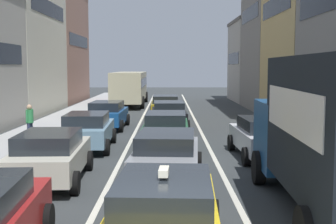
{
  "coord_description": "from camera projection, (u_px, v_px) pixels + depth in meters",
  "views": [
    {
      "loc": [
        -0.01,
        -5.94,
        3.36
      ],
      "look_at": [
        0.0,
        12.0,
        1.6
      ],
      "focal_mm": 49.33,
      "sensor_mm": 36.0,
      "label": 1
    }
  ],
  "objects": [
    {
      "name": "sedan_left_lane_third",
      "position": [
        87.0,
        130.0,
        18.83
      ],
      "size": [
        2.16,
        4.35,
        1.49
      ],
      "rotation": [
        0.0,
        0.0,
        1.6
      ],
      "color": "#759EB7",
      "rests_on": "ground"
    },
    {
      "name": "coupe_centre_lane_fourth",
      "position": [
        169.0,
        114.0,
        25.05
      ],
      "size": [
        2.18,
        4.36,
        1.49
      ],
      "rotation": [
        0.0,
        0.0,
        1.6
      ],
      "color": "black",
      "rests_on": "ground"
    },
    {
      "name": "sedan_centre_lane_fifth",
      "position": [
        165.0,
        106.0,
        30.42
      ],
      "size": [
        2.09,
        4.32,
        1.49
      ],
      "rotation": [
        0.0,
        0.0,
        1.58
      ],
      "color": "#B29319",
      "rests_on": "ground"
    },
    {
      "name": "sedan_left_lane_fourth",
      "position": [
        107.0,
        114.0,
        25.1
      ],
      "size": [
        2.16,
        4.35,
        1.49
      ],
      "rotation": [
        0.0,
        0.0,
        1.54
      ],
      "color": "#194C8C",
      "rests_on": "ground"
    },
    {
      "name": "taxi_centre_lane_front",
      "position": [
        164.0,
        215.0,
        7.99
      ],
      "size": [
        2.23,
        4.38,
        1.66
      ],
      "rotation": [
        0.0,
        0.0,
        1.52
      ],
      "color": "yellow",
      "rests_on": "ground"
    },
    {
      "name": "bus_mid_queue_primary",
      "position": [
        130.0,
        85.0,
        40.14
      ],
      "size": [
        2.85,
        10.52,
        2.9
      ],
      "rotation": [
        0.0,
        0.0,
        1.58
      ],
      "color": "#BFB793",
      "rests_on": "ground"
    },
    {
      "name": "sidewalk_left",
      "position": [
        50.0,
        125.0,
        26.13
      ],
      "size": [
        2.6,
        64.0,
        0.14
      ],
      "primitive_type": "cube",
      "color": "#AAAAAA",
      "rests_on": "ground"
    },
    {
      "name": "removalist_box_truck",
      "position": [
        336.0,
        130.0,
        10.12
      ],
      "size": [
        2.92,
        7.78,
        3.58
      ],
      "rotation": [
        0.0,
        0.0,
        1.53
      ],
      "color": "navy",
      "rests_on": "ground"
    },
    {
      "name": "building_row_right",
      "position": [
        333.0,
        27.0,
        27.66
      ],
      "size": [
        7.2,
        43.9,
        13.92
      ],
      "rotation": [
        0.0,
        0.0,
        -1.57
      ],
      "color": "#B2ADA3",
      "rests_on": "ground"
    },
    {
      "name": "lane_stripe_left",
      "position": [
        138.0,
        126.0,
        26.14
      ],
      "size": [
        0.16,
        60.0,
        0.01
      ],
      "primitive_type": "cube",
      "color": "silver",
      "rests_on": "ground"
    },
    {
      "name": "pedestrian_near_kerb",
      "position": [
        29.0,
        120.0,
        21.0
      ],
      "size": [
        0.34,
        0.52,
        1.66
      ],
      "rotation": [
        0.0,
        0.0,
        6.02
      ],
      "color": "#262D47",
      "rests_on": "ground"
    },
    {
      "name": "hatchback_centre_lane_third",
      "position": [
        166.0,
        129.0,
        19.1
      ],
      "size": [
        2.14,
        4.34,
        1.49
      ],
      "rotation": [
        0.0,
        0.0,
        1.55
      ],
      "color": "#19592D",
      "rests_on": "ground"
    },
    {
      "name": "sedan_centre_lane_second",
      "position": [
        166.0,
        156.0,
        13.36
      ],
      "size": [
        2.28,
        4.41,
        1.49
      ],
      "rotation": [
        0.0,
        0.0,
        1.51
      ],
      "color": "gray",
      "rests_on": "ground"
    },
    {
      "name": "wagon_left_lane_second",
      "position": [
        50.0,
        155.0,
        13.42
      ],
      "size": [
        2.22,
        4.38,
        1.49
      ],
      "rotation": [
        0.0,
        0.0,
        1.62
      ],
      "color": "beige",
      "rests_on": "ground"
    },
    {
      "name": "lane_stripe_right",
      "position": [
        198.0,
        126.0,
        26.14
      ],
      "size": [
        0.16,
        60.0,
        0.01
      ],
      "primitive_type": "cube",
      "color": "silver",
      "rests_on": "ground"
    },
    {
      "name": "sedan_right_lane_behind_truck",
      "position": [
        263.0,
        136.0,
        17.07
      ],
      "size": [
        2.19,
        4.36,
        1.49
      ],
      "rotation": [
        0.0,
        0.0,
        1.61
      ],
      "color": "silver",
      "rests_on": "ground"
    }
  ]
}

